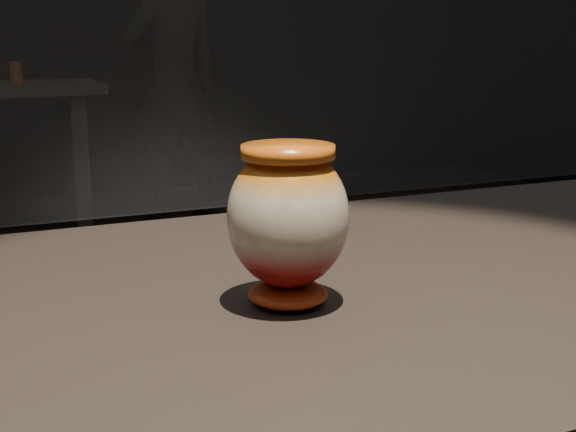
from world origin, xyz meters
The scene contains 3 objects.
main_vase centered at (0.14, -0.05, 1.00)m, with size 0.15×0.15×0.18m.
back_vase_right centered at (0.19, 3.71, 0.96)m, with size 0.07×0.07×0.11m, color maroon.
visitor centered at (1.12, 3.96, 0.85)m, with size 0.62×0.41×1.69m, color black.
Camera 1 is at (-0.19, -0.83, 1.20)m, focal length 50.00 mm.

